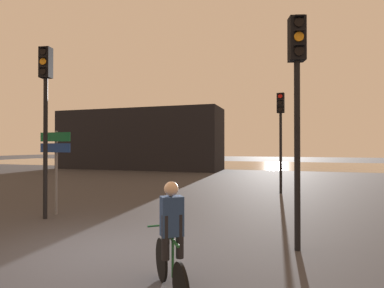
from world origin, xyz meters
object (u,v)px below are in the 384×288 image
at_px(distant_building, 138,140).
at_px(traffic_light_far_right, 281,124).
at_px(cyclist, 171,239).
at_px(direction_sign_post, 56,157).
at_px(traffic_light_near_left, 46,101).
at_px(traffic_light_near_right, 297,89).

distance_m(distant_building, traffic_light_far_right, 17.35).
bearing_deg(cyclist, direction_sign_post, 108.57).
xyz_separation_m(traffic_light_near_left, traffic_light_near_right, (6.95, -0.60, -0.17)).
bearing_deg(traffic_light_near_left, distant_building, -79.82).
bearing_deg(traffic_light_far_right, traffic_light_near_right, 100.17).
relative_size(distant_building, traffic_light_near_left, 3.14).
height_order(traffic_light_near_right, direction_sign_post, traffic_light_near_right).
distance_m(traffic_light_near_right, cyclist, 3.96).
relative_size(traffic_light_near_left, traffic_light_far_right, 1.11).
distance_m(traffic_light_near_left, cyclist, 6.65).
relative_size(distant_building, direction_sign_post, 6.06).
height_order(distant_building, traffic_light_near_right, distant_building).
relative_size(traffic_light_far_right, direction_sign_post, 1.74).
relative_size(distant_building, traffic_light_far_right, 3.48).
distance_m(traffic_light_far_right, traffic_light_near_right, 7.65).
xyz_separation_m(distant_building, traffic_light_far_right, (13.14, -11.32, 0.36)).
relative_size(traffic_light_near_right, cyclist, 2.93).
height_order(distant_building, traffic_light_near_left, distant_building).
height_order(distant_building, cyclist, distant_building).
height_order(traffic_light_near_left, cyclist, traffic_light_near_left).
distance_m(distant_building, traffic_light_near_left, 19.53).
bearing_deg(cyclist, traffic_light_near_left, 112.14).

